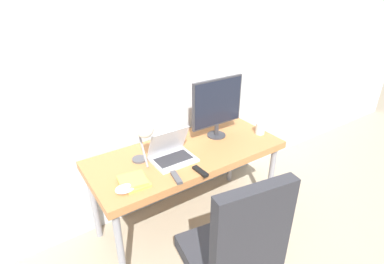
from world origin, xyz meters
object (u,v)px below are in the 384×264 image
at_px(desk_lamp, 144,133).
at_px(book_stack, 134,181).
at_px(laptop, 172,154).
at_px(game_controller, 125,188).
at_px(mug, 260,128).
at_px(monitor, 217,105).
at_px(office_chair, 235,254).

bearing_deg(desk_lamp, book_stack, -142.47).
bearing_deg(laptop, book_stack, -162.02).
distance_m(desk_lamp, game_controller, 0.39).
height_order(mug, game_controller, mug).
bearing_deg(game_controller, mug, 4.23).
xyz_separation_m(monitor, game_controller, (-0.97, -0.28, -0.27)).
bearing_deg(laptop, office_chair, -97.41).
height_order(desk_lamp, book_stack, desk_lamp).
bearing_deg(monitor, laptop, -167.19).
xyz_separation_m(office_chair, mug, (0.99, 0.80, 0.17)).
bearing_deg(office_chair, mug, 39.07).
relative_size(laptop, monitor, 0.62).
height_order(monitor, book_stack, monitor).
bearing_deg(book_stack, laptop, 17.98).
height_order(laptop, desk_lamp, desk_lamp).
relative_size(monitor, office_chair, 0.45).
bearing_deg(book_stack, mug, 2.44).
relative_size(monitor, game_controller, 3.89).
distance_m(laptop, mug, 0.88).
xyz_separation_m(monitor, office_chair, (-0.64, -0.99, -0.41)).
distance_m(office_chair, game_controller, 0.79).
relative_size(laptop, mug, 2.50).
relative_size(desk_lamp, game_controller, 2.88).
bearing_deg(monitor, game_controller, -163.75).
bearing_deg(office_chair, laptop, 82.59).
bearing_deg(book_stack, monitor, 14.97).
relative_size(office_chair, mug, 9.02).
bearing_deg(desk_lamp, office_chair, -83.57).
distance_m(laptop, office_chair, 0.89).
bearing_deg(office_chair, monitor, 57.21).
bearing_deg(mug, office_chair, -140.93).
distance_m(book_stack, mug, 1.24).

